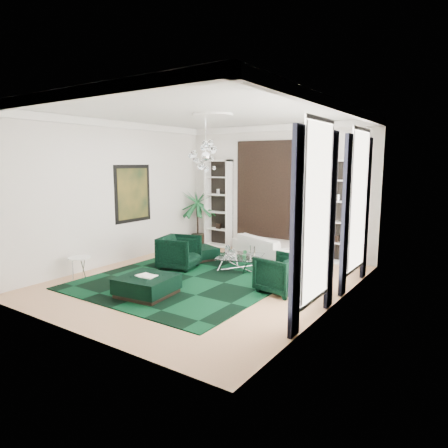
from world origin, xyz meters
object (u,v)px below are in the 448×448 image
Objects in this scene: armchair_right at (281,274)px; side_table at (80,268)px; armchair_left at (179,252)px; ottoman_front at (147,286)px; ottoman_side at (201,254)px; coffee_table at (240,263)px; sofa at (265,247)px; palm at (197,211)px.

side_table is (-4.37, -1.73, -0.15)m from armchair_right.
armchair_left is 0.90× the size of ottoman_front.
ottoman_front is (0.95, -3.04, 0.03)m from ottoman_side.
ottoman_side is 3.28m from side_table.
ottoman_side is (-1.48, 0.27, -0.00)m from coffee_table.
sofa reaches higher than ottoman_front.
sofa reaches higher than side_table.
ottoman_side is 3.18m from ottoman_front.
ottoman_side is at bearing 107.28° from ottoman_front.
sofa is at bearing -5.95° from palm.
armchair_right is at bearing -32.27° from coffee_table.
sofa is at bearing -43.88° from armchair_left.
ottoman_front is (-0.43, -4.30, -0.11)m from sofa.
ottoman_front is (-2.17, -1.73, -0.20)m from armchair_right.
side_table is at bearing 81.30° from sofa.
ottoman_front is at bearing -100.81° from coffee_table.
armchair_left is at bearing 55.91° from side_table.
coffee_table is (1.37, 0.76, -0.24)m from armchair_left.
sofa reaches higher than coffee_table.
armchair_right reaches higher than sofa.
palm is (-0.04, 4.58, 0.90)m from side_table.
ottoman_front is at bearing -41.10° from armchair_right.
ottoman_front is 5.19m from palm.
palm reaches higher than sofa.
armchair_right is 2.79m from ottoman_front.
armchair_left reaches higher than ottoman_side.
side_table is 4.67m from palm.
ottoman_side is 1.54× the size of side_table.
palm reaches higher than armchair_right.
ottoman_front is 2.20m from side_table.
coffee_table is at bearing -75.75° from armchair_left.
ottoman_side is 2.24m from palm.
armchair_left is at bearing -150.92° from coffee_table.
ottoman_front is at bearing -63.94° from palm.
sofa is at bearing 58.53° from side_table.
palm reaches higher than ottoman_side.
armchair_right is 1.69× the size of side_table.
ottoman_side is at bearing -102.42° from armchair_right.
coffee_table is at bearing -33.17° from palm.
sofa is 2.30× the size of armchair_left.
palm is at bearing 146.83° from coffee_table.
armchair_right is at bearing -32.84° from palm.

